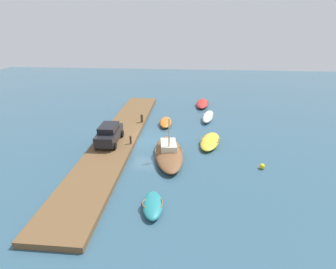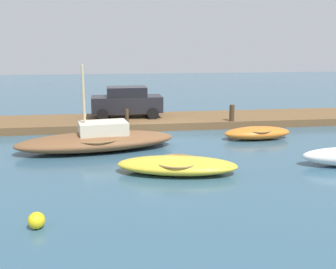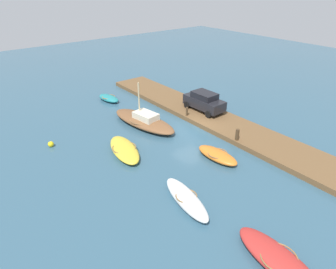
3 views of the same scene
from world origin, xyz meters
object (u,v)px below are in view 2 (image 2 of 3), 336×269
at_px(sailboat_brown, 97,140).
at_px(mooring_post_west, 232,113).
at_px(motorboat_yellow, 177,165).
at_px(rowboat_orange, 257,133).
at_px(mooring_post_mid_west, 127,117).
at_px(parked_car, 127,102).
at_px(marker_buoy, 37,220).

distance_m(sailboat_brown, mooring_post_west, 8.04).
xyz_separation_m(motorboat_yellow, rowboat_orange, (-4.75, -4.71, 0.01)).
bearing_deg(motorboat_yellow, sailboat_brown, -38.94).
xyz_separation_m(mooring_post_mid_west, parked_car, (-0.10, -2.00, 0.51)).
height_order(mooring_post_west, parked_car, parked_car).
bearing_deg(rowboat_orange, mooring_post_mid_west, -25.58).
xyz_separation_m(sailboat_brown, rowboat_orange, (-7.66, -1.00, -0.15)).
xyz_separation_m(mooring_post_west, marker_buoy, (8.50, 11.22, -0.64)).
bearing_deg(parked_car, sailboat_brown, 73.68).
distance_m(mooring_post_west, mooring_post_mid_west, 5.70).
relative_size(mooring_post_mid_west, parked_car, 0.20).
height_order(rowboat_orange, mooring_post_mid_west, mooring_post_mid_west).
xyz_separation_m(rowboat_orange, parked_car, (6.10, -4.63, 1.00)).
xyz_separation_m(parked_car, marker_buoy, (2.90, 13.22, -1.09)).
relative_size(rowboat_orange, mooring_post_west, 3.79).
relative_size(sailboat_brown, mooring_post_west, 8.03).
distance_m(mooring_post_west, marker_buoy, 14.09).
bearing_deg(rowboat_orange, motorboat_yellow, 42.19).
height_order(motorboat_yellow, marker_buoy, motorboat_yellow).
bearing_deg(mooring_post_mid_west, motorboat_yellow, 101.17).
relative_size(motorboat_yellow, marker_buoy, 10.63).
height_order(motorboat_yellow, mooring_post_west, mooring_post_west).
xyz_separation_m(sailboat_brown, marker_buoy, (1.33, 7.58, -0.25)).
bearing_deg(rowboat_orange, mooring_post_west, -81.96).
bearing_deg(parked_car, rowboat_orange, 141.93).
relative_size(mooring_post_west, mooring_post_mid_west, 1.13).
bearing_deg(marker_buoy, motorboat_yellow, -137.61).
bearing_deg(mooring_post_mid_west, mooring_post_west, 180.00).
distance_m(sailboat_brown, parked_car, 5.91).
bearing_deg(sailboat_brown, mooring_post_west, -161.49).
xyz_separation_m(rowboat_orange, mooring_post_mid_west, (6.20, -2.63, 0.49)).
distance_m(mooring_post_mid_west, marker_buoy, 11.57).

